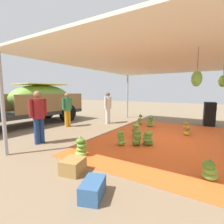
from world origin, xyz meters
TOP-DOWN VIEW (x-y plane):
  - ground_plane at (0.00, 3.00)m, footprint 40.00×40.00m
  - tarp_orange at (0.00, 0.00)m, footprint 6.45×4.40m
  - tent_canopy at (-0.01, -0.10)m, footprint 8.00×7.00m
  - banana_bunch_0 at (-1.43, 0.99)m, footprint 0.36×0.38m
  - banana_bunch_1 at (-2.41, -1.50)m, footprint 0.34×0.34m
  - banana_bunch_2 at (-2.80, 1.48)m, footprint 0.44×0.44m
  - banana_bunch_3 at (-0.33, 0.93)m, footprint 0.46×0.43m
  - banana_bunch_4 at (-0.99, 0.24)m, footprint 0.48×0.44m
  - banana_bunch_5 at (2.09, 1.71)m, footprint 0.29×0.32m
  - banana_bunch_6 at (0.94, -0.69)m, footprint 0.38×0.38m
  - banana_bunch_7 at (-1.22, 0.52)m, footprint 0.35×0.38m
  - banana_bunch_8 at (1.81, 1.07)m, footprint 0.40×0.40m
  - cargo_truck_main at (-1.45, 6.76)m, footprint 6.47×2.64m
  - worker_0 at (-2.68, 3.42)m, footprint 0.64×0.39m
  - worker_1 at (-0.27, 4.59)m, footprint 0.61×0.37m
  - worker_2 at (1.45, 3.33)m, footprint 0.62×0.38m
  - speaker_stack at (3.62, -1.40)m, footprint 0.65×0.58m
  - crate_0 at (-4.03, 0.14)m, footprint 0.61×0.49m
  - crate_1 at (-3.59, 1.01)m, footprint 0.56×0.51m

SIDE VIEW (x-z plane):
  - ground_plane at x=0.00m, z-range 0.00..0.00m
  - tarp_orange at x=0.00m, z-range 0.00..0.01m
  - crate_0 at x=-4.03m, z-range 0.00..0.28m
  - crate_1 at x=-3.59m, z-range 0.00..0.31m
  - banana_bunch_1 at x=-2.41m, z-range -0.02..0.40m
  - banana_bunch_4 at x=-0.99m, z-range -0.03..0.48m
  - banana_bunch_2 at x=-2.80m, z-range -0.03..0.51m
  - banana_bunch_0 at x=-1.43m, z-range -0.02..0.50m
  - banana_bunch_5 at x=2.09m, z-range -0.03..0.52m
  - banana_bunch_7 at x=-1.22m, z-range -0.03..0.52m
  - banana_bunch_3 at x=-0.33m, z-range -0.03..0.53m
  - banana_bunch_8 at x=1.81m, z-range -0.03..0.53m
  - banana_bunch_6 at x=0.94m, z-range -0.03..0.55m
  - speaker_stack at x=3.62m, z-range 0.00..1.19m
  - worker_1 at x=-0.27m, z-range 0.14..1.80m
  - worker_2 at x=1.45m, z-range 0.14..1.83m
  - worker_0 at x=-2.68m, z-range 0.15..1.90m
  - cargo_truck_main at x=-1.45m, z-range 0.08..2.48m
  - tent_canopy at x=-0.01m, z-range 1.33..4.15m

